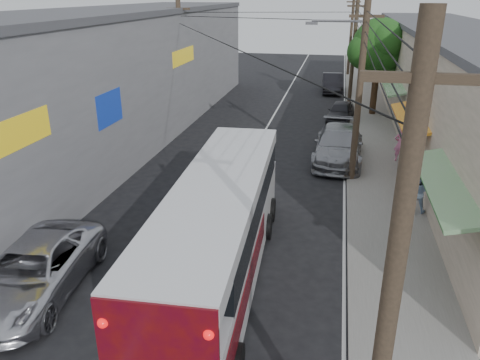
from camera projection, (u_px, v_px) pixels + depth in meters
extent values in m
cube|color=slate|center=(372.00, 138.00, 27.73)|extent=(3.00, 80.00, 0.12)
cube|color=beige|center=(454.00, 85.00, 27.60)|extent=(6.00, 40.00, 6.00)
cube|color=#4C4C51|center=(463.00, 30.00, 26.44)|extent=(6.20, 40.00, 0.30)
cube|color=#1A761C|center=(449.00, 183.00, 13.73)|extent=(1.39, 6.00, 0.46)
cube|color=orange|center=(413.00, 117.00, 21.00)|extent=(1.39, 6.00, 0.46)
cube|color=#1A761C|center=(396.00, 85.00, 28.26)|extent=(1.39, 6.00, 0.46)
cube|color=orange|center=(385.00, 66.00, 35.52)|extent=(1.39, 6.00, 0.46)
cube|color=#1A761C|center=(378.00, 53.00, 42.79)|extent=(1.39, 6.00, 0.46)
cube|color=gray|center=(117.00, 76.00, 27.47)|extent=(7.00, 36.00, 7.00)
cube|color=#4C4C51|center=(110.00, 11.00, 26.12)|extent=(7.20, 36.00, 0.30)
cube|color=yellow|center=(13.00, 134.00, 13.84)|extent=(0.12, 3.50, 1.00)
cube|color=#1433A5|center=(108.00, 108.00, 19.51)|extent=(0.12, 2.20, 1.40)
cube|color=yellow|center=(183.00, 56.00, 28.26)|extent=(0.12, 4.00, 0.90)
cylinder|color=#473828|center=(389.00, 309.00, 6.53)|extent=(0.28, 0.28, 8.00)
cube|color=#473828|center=(423.00, 78.00, 5.33)|extent=(1.40, 0.12, 0.12)
cylinder|color=#473828|center=(359.00, 95.00, 20.15)|extent=(0.28, 0.28, 8.00)
cube|color=#473828|center=(367.00, 16.00, 18.95)|extent=(1.40, 0.12, 0.12)
cylinder|color=#473828|center=(353.00, 53.00, 33.77)|extent=(0.28, 0.28, 8.00)
cube|color=#473828|center=(357.00, 6.00, 32.57)|extent=(1.40, 0.12, 0.12)
cylinder|color=#473828|center=(351.00, 36.00, 47.39)|extent=(0.28, 0.28, 8.00)
cube|color=#473828|center=(354.00, 2.00, 46.19)|extent=(1.40, 0.12, 0.12)
cylinder|color=#473828|center=(181.00, 65.00, 28.47)|extent=(0.28, 0.28, 8.00)
cube|color=#473828|center=(178.00, 9.00, 27.28)|extent=(1.40, 0.12, 0.12)
cylinder|color=#59595E|center=(339.00, 21.00, 19.24)|extent=(2.20, 0.10, 0.10)
cube|color=#59595E|center=(312.00, 23.00, 19.48)|extent=(0.50, 0.18, 0.12)
cylinder|color=#3F2B19|center=(375.00, 87.00, 32.40)|extent=(0.44, 0.44, 4.00)
sphere|color=#124514|center=(379.00, 45.00, 31.35)|extent=(3.60, 3.60, 3.60)
sphere|color=#124514|center=(393.00, 54.00, 31.93)|extent=(2.60, 2.60, 2.60)
sphere|color=#124514|center=(365.00, 52.00, 31.31)|extent=(2.40, 2.40, 2.40)
sphere|color=#124514|center=(387.00, 40.00, 30.22)|extent=(2.20, 2.20, 2.20)
sphere|color=#124514|center=(374.00, 41.00, 32.15)|extent=(2.00, 2.00, 2.00)
cube|color=silver|center=(220.00, 249.00, 13.84)|extent=(2.80, 11.10, 1.74)
cube|color=black|center=(222.00, 203.00, 13.77)|extent=(2.73, 9.27, 0.92)
cube|color=silver|center=(218.00, 189.00, 13.12)|extent=(2.80, 11.10, 0.46)
sphere|color=red|center=(103.00, 323.00, 8.30)|extent=(0.20, 0.20, 0.20)
sphere|color=red|center=(209.00, 334.00, 8.01)|extent=(0.20, 0.20, 0.20)
cylinder|color=black|center=(138.00, 352.00, 10.70)|extent=(0.32, 0.93, 0.92)
cylinder|color=black|center=(204.00, 222.00, 16.75)|extent=(0.32, 0.93, 0.92)
cylinder|color=black|center=(267.00, 227.00, 16.41)|extent=(0.32, 0.93, 0.92)
cylinder|color=black|center=(212.00, 206.00, 18.01)|extent=(0.32, 0.93, 0.92)
cylinder|color=black|center=(271.00, 210.00, 17.67)|extent=(0.32, 0.93, 0.92)
imported|color=silver|center=(34.00, 271.00, 13.27)|extent=(3.03, 5.67, 1.51)
imported|color=gray|center=(339.00, 145.00, 23.90)|extent=(2.58, 5.96, 1.71)
imported|color=#25252A|center=(341.00, 111.00, 31.39)|extent=(2.04, 4.01, 1.31)
imported|color=black|center=(332.00, 83.00, 40.48)|extent=(1.90, 4.84, 1.57)
imported|color=pink|center=(401.00, 144.00, 23.51)|extent=(0.66, 0.45, 1.77)
imported|color=#9CBDE3|center=(417.00, 192.00, 18.06)|extent=(0.88, 0.74, 1.61)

